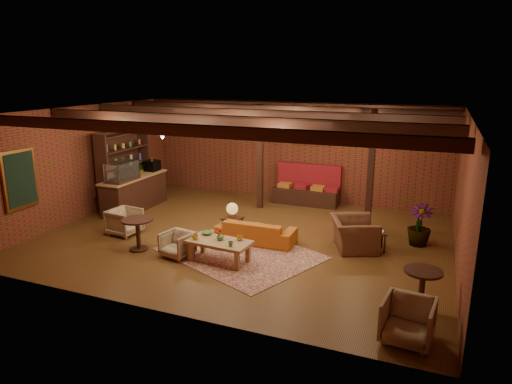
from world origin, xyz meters
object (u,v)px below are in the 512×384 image
at_px(armchair_b, 177,243).
at_px(side_table_book, 377,233).
at_px(coffee_table, 219,243).
at_px(side_table_lamp, 232,211).
at_px(sofa, 256,231).
at_px(plant_tall, 423,185).
at_px(armchair_right, 354,229).
at_px(round_table_right, 422,284).
at_px(armchair_far, 408,319).
at_px(round_table_left, 138,229).
at_px(armchair_a, 125,220).

height_order(armchair_b, side_table_book, armchair_b).
xyz_separation_m(armchair_b, side_table_book, (4.19, 2.12, 0.11)).
distance_m(coffee_table, side_table_lamp, 1.51).
relative_size(sofa, plant_tall, 0.64).
bearing_deg(armchair_right, round_table_right, -169.08).
height_order(sofa, side_table_lamp, side_table_lamp).
distance_m(side_table_lamp, armchair_far, 5.50).
bearing_deg(armchair_far, side_table_book, 111.09).
bearing_deg(side_table_lamp, round_table_left, -138.35).
height_order(coffee_table, side_table_book, coffee_table).
relative_size(armchair_far, plant_tall, 0.26).
height_order(coffee_table, armchair_a, armchair_a).
xyz_separation_m(side_table_lamp, plant_tall, (4.43, 1.27, 0.81)).
bearing_deg(armchair_far, armchair_b, 169.15).
height_order(armchair_a, armchair_far, armchair_far).
xyz_separation_m(armchair_right, side_table_book, (0.52, 0.13, -0.07)).
bearing_deg(side_table_book, armchair_right, -166.35).
relative_size(armchair_right, plant_tall, 0.38).
bearing_deg(armchair_right, armchair_a, 79.61).
relative_size(armchair_b, round_table_right, 0.83).
height_order(side_table_lamp, round_table_right, side_table_lamp).
distance_m(coffee_table, round_table_right, 4.35).
bearing_deg(round_table_left, round_table_right, -4.63).
xyz_separation_m(sofa, armchair_far, (3.83, -3.13, 0.11)).
distance_m(armchair_b, round_table_right, 5.34).
relative_size(armchair_right, side_table_book, 2.22).
bearing_deg(side_table_book, armchair_b, -153.16).
relative_size(armchair_a, round_table_right, 0.96).
relative_size(armchair_a, armchair_right, 0.65).
bearing_deg(plant_tall, coffee_table, -146.43).
distance_m(round_table_left, side_table_book, 5.67).
relative_size(sofa, coffee_table, 1.32).
bearing_deg(side_table_lamp, armchair_right, 8.18).
relative_size(coffee_table, armchair_far, 1.89).
xyz_separation_m(round_table_left, plant_tall, (6.17, 2.83, 1.00)).
bearing_deg(side_table_lamp, armchair_b, -113.25).
bearing_deg(side_table_book, plant_tall, 38.16).
height_order(coffee_table, round_table_right, round_table_right).
bearing_deg(armchair_b, armchair_right, 39.22).
xyz_separation_m(sofa, armchair_b, (-1.33, -1.53, 0.04)).
relative_size(round_table_left, armchair_far, 0.98).
distance_m(sofa, round_table_right, 4.48).
bearing_deg(side_table_lamp, plant_tall, 16.04).
xyz_separation_m(armchair_right, plant_tall, (1.43, 0.84, 1.02)).
relative_size(armchair_b, plant_tall, 0.21).
relative_size(side_table_lamp, armchair_right, 0.80).
bearing_deg(side_table_lamp, armchair_far, -35.15).
height_order(side_table_book, armchair_far, armchair_far).
xyz_separation_m(coffee_table, armchair_b, (-1.00, -0.12, -0.11)).
bearing_deg(side_table_lamp, side_table_book, 8.99).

